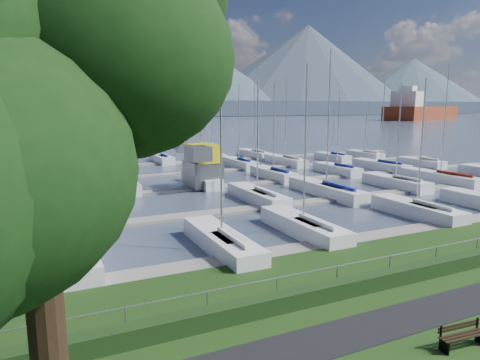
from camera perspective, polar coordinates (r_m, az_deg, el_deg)
path at (r=18.32m, az=21.35°, el=-16.73°), size 160.00×2.00×0.04m
water at (r=274.43m, az=-22.84°, el=7.36°), size 800.00×540.00×0.20m
hedge at (r=19.86m, az=15.85°, el=-13.20°), size 80.00×0.70×0.70m
fence at (r=19.83m, az=15.20°, el=-10.56°), size 80.00×0.04×0.04m
foothill at (r=344.25m, az=-23.46°, el=8.74°), size 900.00×80.00×12.00m
mountains at (r=420.89m, az=-23.20°, el=14.38°), size 1190.00×360.00×115.00m
docks at (r=42.66m, az=-8.04°, el=-1.34°), size 90.00×41.60×0.25m
bench_right at (r=16.94m, az=27.49°, el=-17.93°), size 1.83×0.58×0.85m
crane at (r=44.38m, az=-5.03°, el=6.38°), size 6.05×13.23×22.35m
cargo_ship_mid at (r=233.68m, az=-18.01°, el=8.31°), size 97.20×50.75×21.50m
cargo_ship_east at (r=292.08m, az=23.06°, el=8.24°), size 91.96×55.80×21.50m
sailboat_fleet at (r=44.23m, az=-11.61°, el=6.28°), size 75.42×48.97×13.51m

